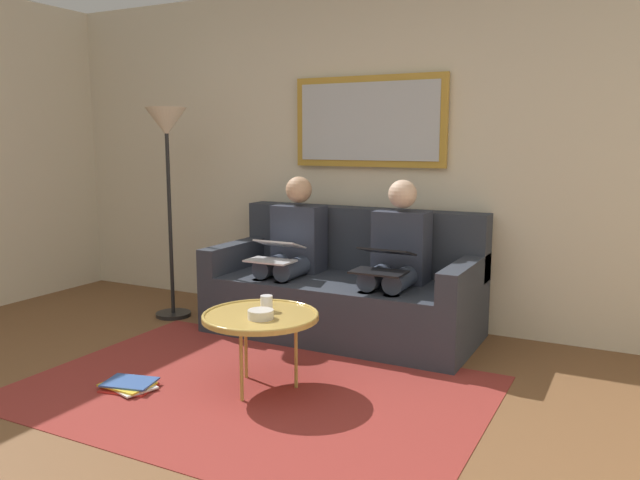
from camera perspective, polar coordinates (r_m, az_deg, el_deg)
ground_plane at (r=3.14m, az=-15.29°, el=-19.10°), size 6.00×5.20×0.10m
wall_rear at (r=4.99m, az=4.80°, el=7.70°), size 6.00×0.12×2.60m
area_rug at (r=3.72m, az=-6.20°, el=-13.30°), size 2.60×1.80×0.01m
couch at (r=4.68m, az=2.36°, el=-4.58°), size 1.94×0.90×0.90m
framed_mirror at (r=4.91m, az=4.41°, el=10.61°), size 1.23×0.05×0.69m
coffee_table at (r=3.60m, az=-5.38°, el=-6.91°), size 0.66×0.66×0.45m
cup at (r=3.66m, az=-4.84°, el=-5.70°), size 0.07×0.07×0.09m
bowl at (r=3.51m, az=-5.38°, el=-6.69°), size 0.14×0.14×0.05m
person_left at (r=4.40m, az=6.89°, el=-1.57°), size 0.38×0.58×1.14m
laptop_black at (r=4.17m, az=5.73°, el=-1.84°), size 0.35×0.36×0.15m
person_right at (r=4.75m, az=-2.50°, el=-0.73°), size 0.38×0.58×1.14m
laptop_silver at (r=4.54m, az=-4.05°, el=-1.02°), size 0.34×0.33×0.14m
magazine_stack at (r=3.87m, az=-16.84°, el=-12.41°), size 0.33×0.27×0.04m
standing_lamp at (r=5.10m, az=-13.63°, el=8.31°), size 0.32×0.32×1.66m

